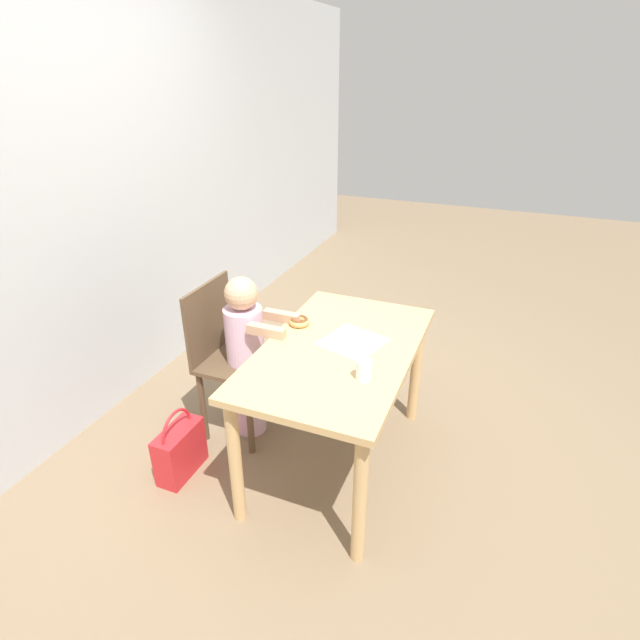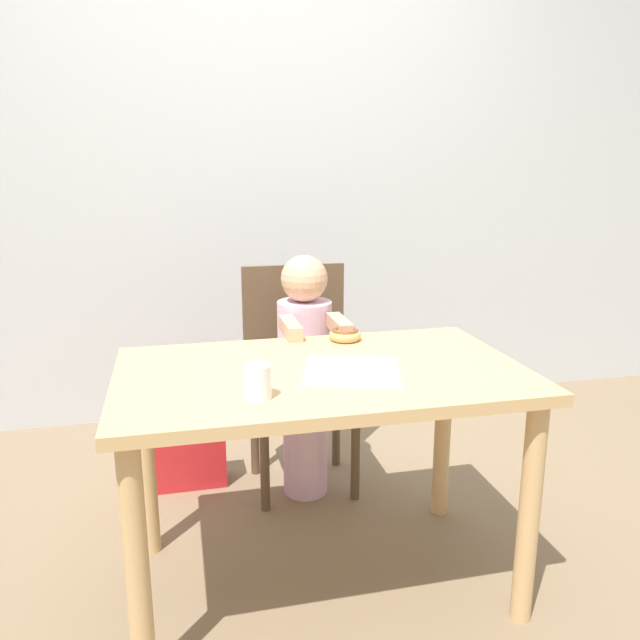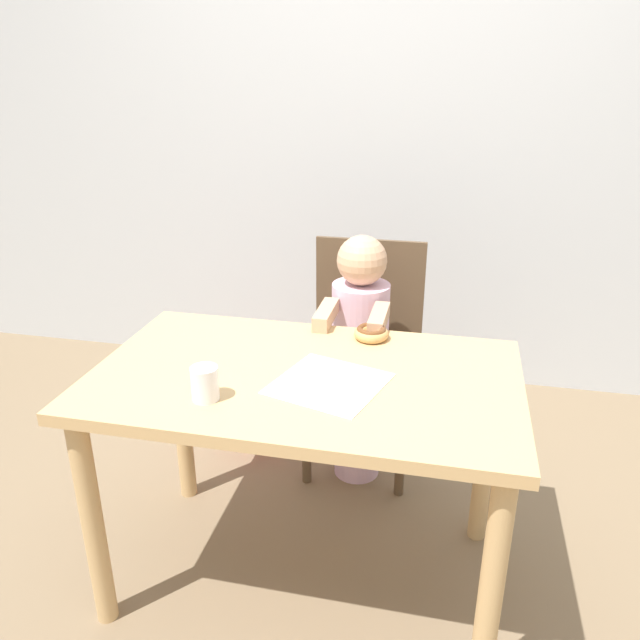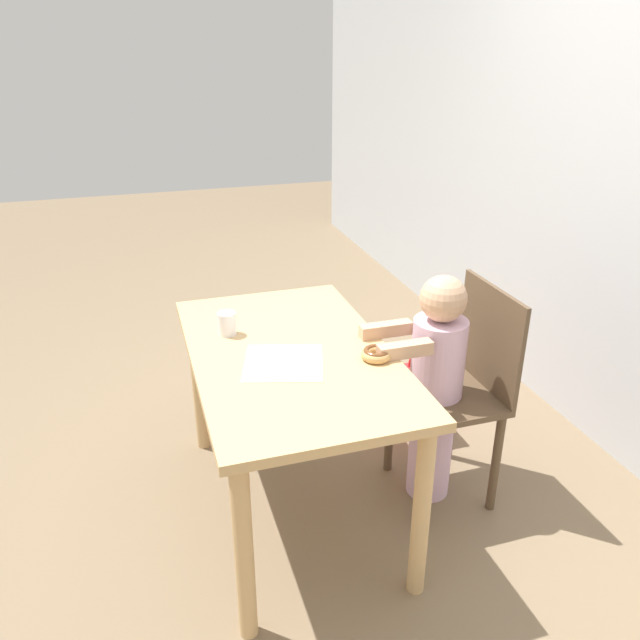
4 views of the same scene
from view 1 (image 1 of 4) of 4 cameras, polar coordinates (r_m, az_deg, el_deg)
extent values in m
plane|color=#7A664C|center=(2.85, 1.90, -15.72)|extent=(12.00, 12.00, 0.00)
cube|color=silver|center=(3.04, -26.01, 11.38)|extent=(8.00, 0.05, 2.50)
cube|color=tan|center=(2.43, 2.15, -3.52)|extent=(1.18, 0.71, 0.03)
cylinder|color=tan|center=(2.18, 4.57, -19.86)|extent=(0.06, 0.06, 0.68)
cylinder|color=tan|center=(2.99, 10.90, -5.65)|extent=(0.06, 0.06, 0.68)
cylinder|color=tan|center=(2.36, -9.66, -15.74)|extent=(0.06, 0.06, 0.68)
cylinder|color=tan|center=(3.13, 0.33, -3.56)|extent=(0.06, 0.06, 0.68)
cube|color=brown|center=(2.84, -9.21, -4.56)|extent=(0.42, 0.37, 0.03)
cube|color=brown|center=(2.82, -12.60, 0.07)|extent=(0.42, 0.02, 0.42)
cylinder|color=brown|center=(2.78, -8.02, -11.17)|extent=(0.04, 0.04, 0.45)
cylinder|color=brown|center=(3.03, -4.69, -7.35)|extent=(0.04, 0.04, 0.45)
cylinder|color=brown|center=(2.92, -13.25, -9.61)|extent=(0.04, 0.04, 0.45)
cylinder|color=brown|center=(3.16, -9.61, -6.12)|extent=(0.04, 0.04, 0.45)
cylinder|color=silver|center=(2.94, -8.11, -8.50)|extent=(0.18, 0.18, 0.48)
cylinder|color=silver|center=(2.73, -8.64, -1.71)|extent=(0.21, 0.21, 0.32)
sphere|color=tan|center=(2.62, -9.01, 3.01)|extent=(0.18, 0.18, 0.18)
cube|color=tan|center=(2.53, -6.15, -1.25)|extent=(0.05, 0.20, 0.05)
cube|color=tan|center=(2.67, -4.39, 0.41)|extent=(0.05, 0.20, 0.05)
torus|color=tan|center=(2.62, -2.39, -0.20)|extent=(0.11, 0.11, 0.04)
torus|color=brown|center=(2.62, -2.39, 0.05)|extent=(0.09, 0.09, 0.02)
cube|color=white|center=(2.47, 3.79, -2.48)|extent=(0.34, 0.34, 0.00)
cube|color=red|center=(2.79, -15.70, -14.24)|extent=(0.29, 0.13, 0.28)
torus|color=red|center=(2.70, -16.06, -12.03)|extent=(0.23, 0.02, 0.23)
cylinder|color=white|center=(2.17, 5.05, -5.70)|extent=(0.07, 0.07, 0.09)
camera|label=2|loc=(1.96, 50.15, -2.00)|focal=35.00mm
camera|label=3|loc=(2.52, 41.03, 10.91)|focal=35.00mm
camera|label=4|loc=(3.94, 20.78, 22.88)|focal=35.00mm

